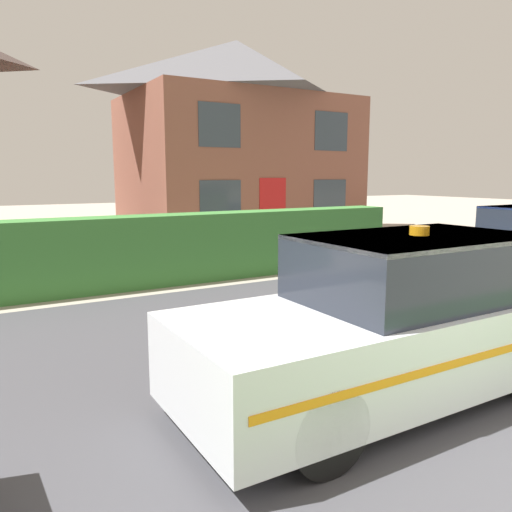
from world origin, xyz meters
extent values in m
cube|color=#424247|center=(0.00, 4.51, 0.01)|extent=(28.00, 6.98, 0.01)
cube|color=#3D7F38|center=(-0.21, 8.88, 0.70)|extent=(11.13, 0.78, 1.40)
cylinder|color=black|center=(-1.53, 3.44, 0.35)|extent=(0.68, 0.20, 0.68)
cylinder|color=black|center=(-1.53, 1.99, 0.35)|extent=(0.68, 0.20, 0.68)
cylinder|color=black|center=(1.11, 3.44, 0.35)|extent=(0.68, 0.20, 0.68)
cube|color=silver|center=(-0.21, 2.71, 0.59)|extent=(4.25, 1.65, 0.78)
cube|color=#232833|center=(0.15, 2.71, 1.29)|extent=(2.32, 1.49, 0.63)
cube|color=silver|center=(0.15, 2.71, 1.58)|extent=(2.32, 1.49, 0.04)
cube|color=orange|center=(-0.21, 3.54, 0.65)|extent=(4.03, 0.01, 0.07)
cube|color=orange|center=(-0.21, 1.89, 0.65)|extent=(4.03, 0.01, 0.07)
cylinder|color=orange|center=(0.15, 2.71, 1.65)|extent=(0.19, 0.19, 0.09)
cylinder|color=black|center=(5.24, 5.80, 0.31)|extent=(0.60, 0.20, 0.60)
cube|color=brown|center=(5.26, 15.99, 2.48)|extent=(7.71, 5.68, 4.95)
pyramid|color=#56565B|center=(5.26, 15.99, 5.96)|extent=(8.09, 5.97, 2.02)
cube|color=red|center=(5.03, 13.14, 1.05)|extent=(1.00, 0.02, 2.10)
cube|color=#333D47|center=(3.14, 13.14, 1.39)|extent=(1.40, 0.02, 1.30)
cube|color=#333D47|center=(7.38, 13.14, 1.39)|extent=(1.40, 0.02, 1.30)
cube|color=#333D47|center=(3.14, 13.14, 3.67)|extent=(1.40, 0.02, 1.30)
cube|color=#333D47|center=(7.38, 13.14, 3.67)|extent=(1.40, 0.02, 1.30)
camera|label=1|loc=(-3.66, -0.66, 2.18)|focal=35.00mm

